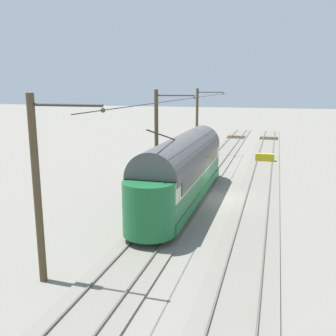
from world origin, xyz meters
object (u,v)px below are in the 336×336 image
(catenary_pole_foreground, at_px, (198,120))
(vintage_streetcar, at_px, (183,168))
(catenary_pole_mid_near, at_px, (158,137))
(catenary_pole_mid_far, at_px, (39,187))
(track_end_bumper, at_px, (265,158))

(catenary_pole_foreground, bearing_deg, vintage_streetcar, 98.65)
(catenary_pole_mid_near, bearing_deg, catenary_pole_mid_far, 90.00)
(vintage_streetcar, relative_size, track_end_bumper, 8.63)
(catenary_pole_mid_far, bearing_deg, track_end_bumper, -105.31)
(vintage_streetcar, distance_m, track_end_bumper, 16.00)
(catenary_pole_foreground, distance_m, track_end_bumper, 8.21)
(catenary_pole_mid_near, distance_m, track_end_bumper, 14.43)
(catenary_pole_mid_near, bearing_deg, track_end_bumper, -120.84)
(vintage_streetcar, height_order, catenary_pole_foreground, catenary_pole_foreground)
(catenary_pole_foreground, height_order, catenary_pole_mid_near, same)
(catenary_pole_mid_far, bearing_deg, vintage_streetcar, -103.44)
(catenary_pole_mid_near, bearing_deg, catenary_pole_foreground, -90.00)
(vintage_streetcar, xyz_separation_m, catenary_pole_mid_near, (2.65, -3.16, 1.44))
(catenary_pole_foreground, distance_m, catenary_pole_mid_near, 14.24)
(catenary_pole_foreground, xyz_separation_m, track_end_bumper, (-7.20, 2.18, -3.29))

